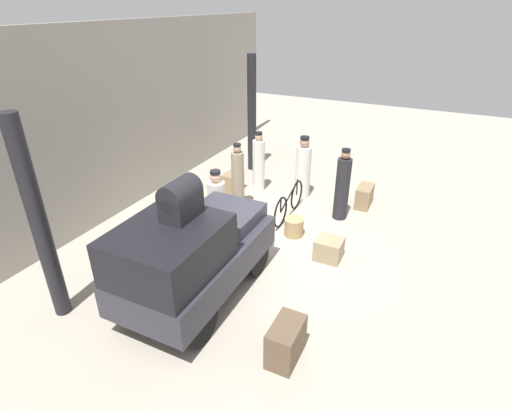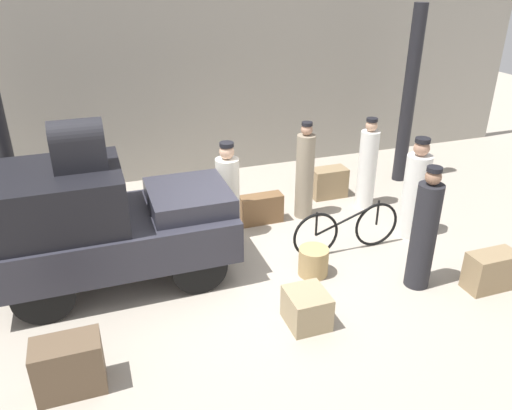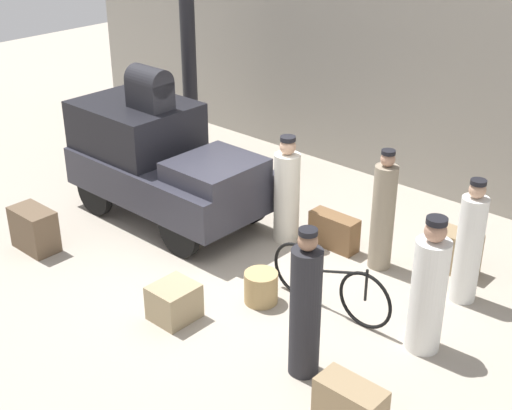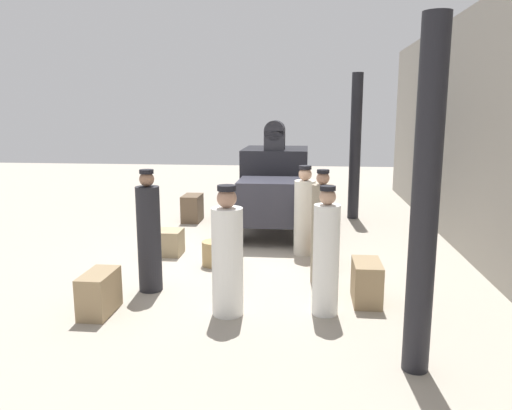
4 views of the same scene
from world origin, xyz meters
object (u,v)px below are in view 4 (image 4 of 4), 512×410
at_px(truck, 274,187).
at_px(wicker_basket, 215,253).
at_px(porter_carrying_trunk, 322,230).
at_px(trunk_umber_medium, 192,208).
at_px(porter_standing_middle, 149,235).
at_px(porter_with_bicycle, 326,256).
at_px(conductor_in_dark_uniform, 304,214).
at_px(suitcase_black_upright, 167,242).
at_px(trunk_large_brown, 99,293).
at_px(bicycle, 233,257).
at_px(porter_lifting_near_truck, 227,257).
at_px(trunk_wicker_pale, 320,251).
at_px(suitcase_tan_flat, 367,282).
at_px(trunk_on_truck_roof, 275,135).

distance_m(truck, wicker_basket, 3.08).
height_order(porter_carrying_trunk, trunk_umber_medium, porter_carrying_trunk).
xyz_separation_m(porter_standing_middle, trunk_umber_medium, (-4.71, -0.46, -0.52)).
bearing_deg(porter_with_bicycle, trunk_umber_medium, -150.47).
height_order(truck, trunk_umber_medium, truck).
height_order(conductor_in_dark_uniform, suitcase_black_upright, conductor_in_dark_uniform).
bearing_deg(trunk_umber_medium, wicker_basket, 19.22).
distance_m(conductor_in_dark_uniform, trunk_large_brown, 4.09).
bearing_deg(porter_standing_middle, bicycle, 114.03).
bearing_deg(suitcase_black_upright, conductor_in_dark_uniform, 96.62).
bearing_deg(conductor_in_dark_uniform, porter_lifting_near_truck, -18.39).
bearing_deg(wicker_basket, porter_standing_middle, -29.42).
relative_size(conductor_in_dark_uniform, trunk_wicker_pale, 2.19).
bearing_deg(porter_carrying_trunk, trunk_wicker_pale, 179.25).
height_order(truck, suitcase_tan_flat, truck).
height_order(conductor_in_dark_uniform, porter_lifting_near_truck, porter_lifting_near_truck).
distance_m(porter_carrying_trunk, trunk_on_truck_roof, 4.00).
height_order(bicycle, porter_carrying_trunk, porter_carrying_trunk).
height_order(porter_standing_middle, porter_carrying_trunk, porter_standing_middle).
bearing_deg(porter_lifting_near_truck, suitcase_black_upright, -149.23).
xyz_separation_m(conductor_in_dark_uniform, trunk_wicker_pale, (0.68, 0.29, -0.50)).
bearing_deg(trunk_on_truck_roof, porter_carrying_trunk, 14.96).
bearing_deg(trunk_umber_medium, trunk_large_brown, 0.57).
xyz_separation_m(truck, bicycle, (3.65, -0.39, -0.57)).
bearing_deg(conductor_in_dark_uniform, trunk_on_truck_roof, -162.02).
bearing_deg(trunk_large_brown, trunk_wicker_pale, 128.92).
distance_m(porter_lifting_near_truck, trunk_umber_medium, 5.76).
distance_m(porter_with_bicycle, trunk_on_truck_roof, 5.20).
bearing_deg(trunk_wicker_pale, trunk_umber_medium, -137.15).
relative_size(wicker_basket, suitcase_tan_flat, 0.64).
height_order(porter_carrying_trunk, suitcase_tan_flat, porter_carrying_trunk).
height_order(conductor_in_dark_uniform, trunk_large_brown, conductor_in_dark_uniform).
distance_m(porter_lifting_near_truck, suitcase_black_upright, 3.10).
xyz_separation_m(porter_standing_middle, suitcase_tan_flat, (0.16, 3.15, -0.55)).
distance_m(bicycle, porter_carrying_trunk, 1.44).
relative_size(conductor_in_dark_uniform, porter_lifting_near_truck, 0.97).
bearing_deg(porter_lifting_near_truck, porter_standing_middle, -120.79).
distance_m(conductor_in_dark_uniform, trunk_wicker_pale, 0.89).
relative_size(suitcase_black_upright, trunk_on_truck_roof, 0.82).
bearing_deg(truck, trunk_umber_medium, -104.89).
bearing_deg(trunk_wicker_pale, bicycle, -55.50).
distance_m(porter_lifting_near_truck, suitcase_tan_flat, 2.02).
relative_size(porter_carrying_trunk, porter_lifting_near_truck, 1.03).
distance_m(suitcase_black_upright, trunk_umber_medium, 2.86).
bearing_deg(bicycle, trunk_large_brown, -47.61).
bearing_deg(suitcase_tan_flat, trunk_large_brown, -78.00).
height_order(conductor_in_dark_uniform, suitcase_tan_flat, conductor_in_dark_uniform).
distance_m(truck, trunk_large_brown, 5.49).
height_order(porter_lifting_near_truck, porter_with_bicycle, porter_lifting_near_truck).
xyz_separation_m(conductor_in_dark_uniform, porter_carrying_trunk, (1.50, 0.28, 0.06)).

